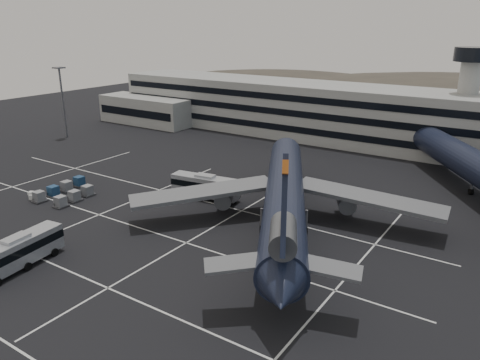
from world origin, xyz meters
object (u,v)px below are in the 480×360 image
(bus_near, at_px, (18,251))
(bus_far, at_px, (205,186))
(trijet_main, at_px, (285,195))
(uld_cluster, at_px, (66,192))

(bus_near, bearing_deg, bus_far, 75.11)
(trijet_main, relative_size, uld_cluster, 4.65)
(trijet_main, bearing_deg, bus_far, 140.58)
(bus_far, bearing_deg, trijet_main, -109.29)
(bus_near, distance_m, uld_cluster, 25.33)
(trijet_main, height_order, bus_near, trijet_main)
(trijet_main, xyz_separation_m, bus_near, (-21.68, -28.50, -2.91))
(bus_near, bearing_deg, trijet_main, 45.63)
(bus_far, distance_m, uld_cluster, 24.53)
(bus_near, height_order, bus_far, bus_far)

